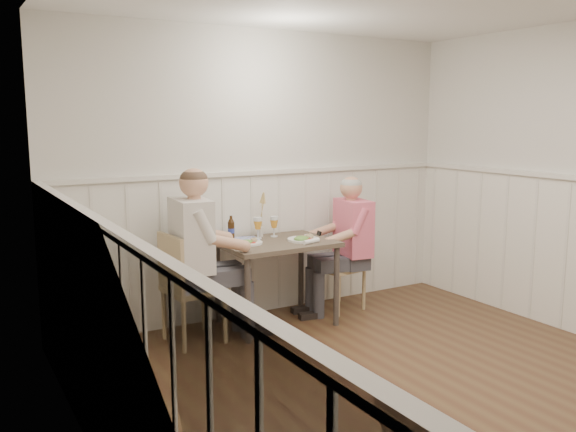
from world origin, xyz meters
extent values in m
plane|color=#4B2F1D|center=(0.00, 0.00, 0.00)|extent=(4.50, 4.50, 0.00)
cube|color=silver|center=(0.00, 2.25, 1.30)|extent=(4.00, 0.04, 2.60)
cube|color=silver|center=(-2.00, 0.00, 1.30)|extent=(0.04, 4.50, 2.60)
cube|color=white|center=(0.00, 2.23, 0.65)|extent=(3.98, 0.03, 1.30)
cube|color=white|center=(-1.99, 0.00, 0.65)|extent=(0.03, 4.48, 1.30)
cube|color=silver|center=(0.00, 2.22, 1.32)|extent=(3.98, 0.06, 0.04)
cube|color=silver|center=(-1.97, 0.00, 1.32)|extent=(0.06, 4.48, 0.04)
cube|color=#4D443B|center=(-0.10, 1.84, 0.73)|extent=(0.97, 0.70, 0.04)
cylinder|color=#3F3833|center=(-0.53, 1.54, 0.35)|extent=(0.05, 0.05, 0.71)
cylinder|color=#3F3833|center=(-0.53, 2.14, 0.35)|extent=(0.05, 0.05, 0.71)
cylinder|color=#3F3833|center=(0.34, 1.54, 0.35)|extent=(0.05, 0.05, 0.71)
cylinder|color=#3F3833|center=(0.34, 2.14, 0.35)|extent=(0.05, 0.05, 0.71)
cube|color=tan|center=(0.63, 1.92, 0.40)|extent=(0.45, 0.45, 0.04)
cube|color=#4C5DBC|center=(0.63, 1.92, 0.44)|extent=(0.41, 0.41, 0.03)
cube|color=tan|center=(0.80, 1.95, 0.63)|extent=(0.09, 0.39, 0.41)
cylinder|color=tan|center=(0.82, 1.78, 0.19)|extent=(0.03, 0.03, 0.39)
cylinder|color=tan|center=(0.49, 1.72, 0.19)|extent=(0.03, 0.03, 0.39)
cylinder|color=tan|center=(0.77, 2.11, 0.19)|extent=(0.03, 0.03, 0.39)
cylinder|color=tan|center=(0.43, 2.06, 0.19)|extent=(0.03, 0.03, 0.39)
cube|color=tan|center=(-0.89, 1.80, 0.44)|extent=(0.47, 0.47, 0.04)
cube|color=#4C5DBC|center=(-0.89, 1.80, 0.47)|extent=(0.42, 0.42, 0.03)
cube|color=tan|center=(-1.08, 1.79, 0.68)|extent=(0.07, 0.43, 0.45)
cylinder|color=tan|center=(-1.09, 1.97, 0.21)|extent=(0.04, 0.04, 0.42)
cylinder|color=tan|center=(-0.72, 2.00, 0.21)|extent=(0.04, 0.04, 0.42)
cylinder|color=tan|center=(-1.05, 1.60, 0.21)|extent=(0.04, 0.04, 0.42)
cylinder|color=tan|center=(-0.69, 1.64, 0.21)|extent=(0.04, 0.04, 0.42)
cube|color=#3F3F47|center=(0.70, 1.83, 0.21)|extent=(0.47, 0.44, 0.43)
cube|color=#3F3F47|center=(0.51, 1.86, 0.48)|extent=(0.45, 0.40, 0.12)
cube|color=pink|center=(0.70, 1.83, 0.80)|extent=(0.29, 0.45, 0.52)
sphere|color=tan|center=(0.70, 1.83, 1.17)|extent=(0.21, 0.21, 0.21)
sphere|color=#A5A5A0|center=(0.70, 1.83, 1.20)|extent=(0.20, 0.20, 0.20)
cube|color=black|center=(0.36, 1.88, 0.81)|extent=(0.03, 0.07, 0.12)
cube|color=#3F3F47|center=(-0.88, 1.79, 0.24)|extent=(0.49, 0.45, 0.47)
cube|color=#3F3F47|center=(-0.67, 1.78, 0.54)|extent=(0.47, 0.41, 0.14)
cube|color=silver|center=(-0.88, 1.79, 0.89)|extent=(0.29, 0.48, 0.58)
sphere|color=tan|center=(-0.88, 1.79, 1.31)|extent=(0.23, 0.23, 0.23)
sphere|color=#4C3828|center=(-0.88, 1.79, 1.34)|extent=(0.22, 0.22, 0.22)
cylinder|color=white|center=(0.12, 1.74, 0.76)|extent=(0.28, 0.28, 0.02)
ellipsoid|color=#3F722D|center=(0.08, 1.71, 0.80)|extent=(0.14, 0.12, 0.05)
sphere|color=tan|center=(0.18, 1.75, 0.79)|extent=(0.04, 0.04, 0.04)
cube|color=#8C524C|center=(0.14, 1.80, 0.78)|extent=(0.08, 0.05, 0.01)
cylinder|color=white|center=(0.20, 1.80, 0.78)|extent=(0.06, 0.06, 0.03)
cylinder|color=white|center=(-0.36, 1.86, 0.76)|extent=(0.24, 0.24, 0.02)
ellipsoid|color=#3F722D|center=(-0.40, 1.83, 0.79)|extent=(0.12, 0.10, 0.04)
sphere|color=tan|center=(-0.31, 1.87, 0.78)|extent=(0.03, 0.03, 0.03)
cylinder|color=silver|center=(-0.02, 2.03, 0.75)|extent=(0.07, 0.07, 0.01)
cylinder|color=silver|center=(-0.02, 2.03, 0.80)|extent=(0.01, 0.01, 0.08)
cone|color=gold|center=(-0.02, 2.03, 0.87)|extent=(0.07, 0.07, 0.07)
cylinder|color=silver|center=(-0.02, 2.03, 0.92)|extent=(0.07, 0.07, 0.03)
cylinder|color=silver|center=(-0.19, 2.02, 0.75)|extent=(0.07, 0.07, 0.01)
cylinder|color=silver|center=(-0.19, 2.02, 0.80)|extent=(0.01, 0.01, 0.09)
cone|color=gold|center=(-0.19, 2.02, 0.87)|extent=(0.08, 0.08, 0.07)
cylinder|color=silver|center=(-0.19, 2.02, 0.93)|extent=(0.08, 0.08, 0.03)
cylinder|color=black|center=(-0.41, 2.09, 0.83)|extent=(0.06, 0.06, 0.16)
cone|color=black|center=(-0.41, 2.09, 0.92)|extent=(0.06, 0.06, 0.04)
cylinder|color=black|center=(-0.41, 2.09, 0.95)|extent=(0.02, 0.02, 0.03)
cylinder|color=#2E3E9D|center=(-0.41, 2.09, 0.83)|extent=(0.06, 0.06, 0.04)
cylinder|color=white|center=(0.11, 1.60, 0.77)|extent=(0.18, 0.08, 0.04)
cylinder|color=silver|center=(-0.12, 2.10, 0.79)|extent=(0.05, 0.05, 0.09)
cylinder|color=#D4B56D|center=(-0.12, 2.10, 0.95)|extent=(0.03, 0.03, 0.29)
cone|color=#D4B56D|center=(-0.12, 2.10, 1.12)|extent=(0.04, 0.04, 0.10)
cube|color=#4C5DBC|center=(-0.33, 2.05, 0.75)|extent=(0.33, 0.28, 0.01)
camera|label=1|loc=(-2.62, -2.72, 1.81)|focal=38.00mm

